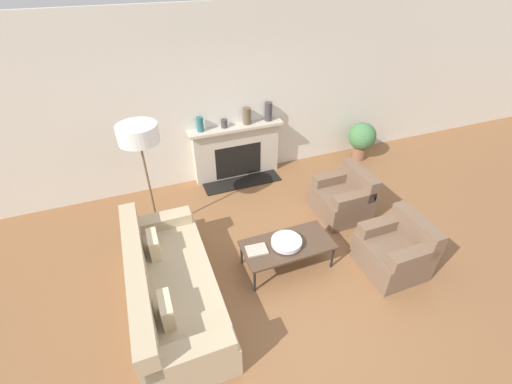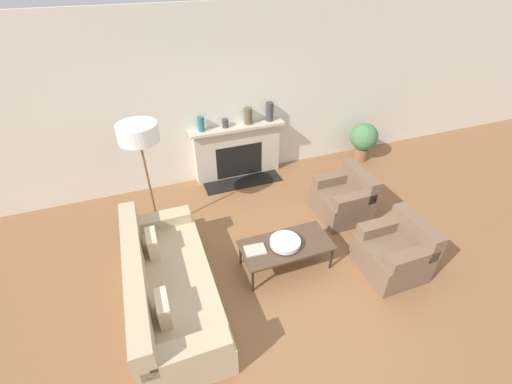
# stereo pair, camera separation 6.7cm
# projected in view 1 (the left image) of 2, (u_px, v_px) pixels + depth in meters

# --- Properties ---
(ground_plane) EXTENTS (18.00, 18.00, 0.00)m
(ground_plane) POSITION_uv_depth(u_px,v_px,m) (300.00, 274.00, 4.50)
(ground_plane) COLOR brown
(wall_back) EXTENTS (18.00, 0.06, 2.90)m
(wall_back) POSITION_uv_depth(u_px,v_px,m) (232.00, 98.00, 5.73)
(wall_back) COLOR silver
(wall_back) RESTS_ON ground_plane
(fireplace) EXTENTS (1.68, 0.59, 1.00)m
(fireplace) POSITION_uv_depth(u_px,v_px,m) (237.00, 152.00, 6.18)
(fireplace) COLOR beige
(fireplace) RESTS_ON ground_plane
(couch) EXTENTS (0.91, 2.18, 0.83)m
(couch) POSITION_uv_depth(u_px,v_px,m) (170.00, 288.00, 3.95)
(couch) COLOR tan
(couch) RESTS_ON ground_plane
(armchair_near) EXTENTS (0.74, 0.78, 0.76)m
(armchair_near) POSITION_uv_depth(u_px,v_px,m) (395.00, 250.00, 4.44)
(armchair_near) COLOR brown
(armchair_near) RESTS_ON ground_plane
(armchair_far) EXTENTS (0.74, 0.78, 0.76)m
(armchair_far) POSITION_uv_depth(u_px,v_px,m) (343.00, 198.00, 5.37)
(armchair_far) COLOR brown
(armchair_far) RESTS_ON ground_plane
(coffee_table) EXTENTS (1.18, 0.57, 0.39)m
(coffee_table) POSITION_uv_depth(u_px,v_px,m) (287.00, 246.00, 4.43)
(coffee_table) COLOR #4C3828
(coffee_table) RESTS_ON ground_plane
(bowl) EXTENTS (0.40, 0.40, 0.08)m
(bowl) POSITION_uv_depth(u_px,v_px,m) (286.00, 242.00, 4.37)
(bowl) COLOR silver
(bowl) RESTS_ON coffee_table
(book) EXTENTS (0.28, 0.22, 0.02)m
(book) POSITION_uv_depth(u_px,v_px,m) (257.00, 250.00, 4.31)
(book) COLOR #B2A893
(book) RESTS_ON coffee_table
(floor_lamp) EXTENTS (0.52, 0.52, 1.73)m
(floor_lamp) POSITION_uv_depth(u_px,v_px,m) (139.00, 139.00, 4.32)
(floor_lamp) COLOR brown
(floor_lamp) RESTS_ON ground_plane
(mantel_vase_left) EXTENTS (0.11, 0.11, 0.25)m
(mantel_vase_left) POSITION_uv_depth(u_px,v_px,m) (200.00, 124.00, 5.64)
(mantel_vase_left) COLOR #28666B
(mantel_vase_left) RESTS_ON fireplace
(mantel_vase_center_left) EXTENTS (0.11, 0.11, 0.14)m
(mantel_vase_center_left) POSITION_uv_depth(u_px,v_px,m) (224.00, 123.00, 5.79)
(mantel_vase_center_left) COLOR #3D383D
(mantel_vase_center_left) RESTS_ON fireplace
(mantel_vase_center_right) EXTENTS (0.14, 0.14, 0.29)m
(mantel_vase_center_right) POSITION_uv_depth(u_px,v_px,m) (247.00, 116.00, 5.87)
(mantel_vase_center_right) COLOR brown
(mantel_vase_center_right) RESTS_ON fireplace
(mantel_vase_right) EXTENTS (0.13, 0.13, 0.33)m
(mantel_vase_right) POSITION_uv_depth(u_px,v_px,m) (268.00, 112.00, 5.97)
(mantel_vase_right) COLOR #3D383D
(mantel_vase_right) RESTS_ON fireplace
(potted_plant) EXTENTS (0.53, 0.53, 0.76)m
(potted_plant) POSITION_uv_depth(u_px,v_px,m) (362.00, 138.00, 6.71)
(potted_plant) COLOR brown
(potted_plant) RESTS_ON ground_plane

